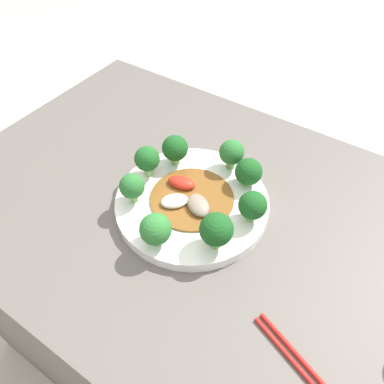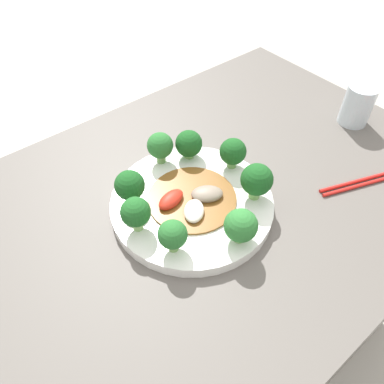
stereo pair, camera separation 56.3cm
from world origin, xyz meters
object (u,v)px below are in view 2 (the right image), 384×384
at_px(plate, 192,203).
at_px(broccoli_southwest, 189,144).
at_px(broccoli_west, 233,152).
at_px(broccoli_south, 160,146).
at_px(stirfry_center, 192,199).
at_px(drinking_glass, 358,105).
at_px(chopsticks, 373,180).
at_px(broccoli_northeast, 173,235).
at_px(broccoli_north, 241,226).
at_px(broccoli_northwest, 257,180).
at_px(broccoli_east, 136,213).
at_px(broccoli_southeast, 130,186).

bearing_deg(plate, broccoli_southwest, -126.05).
relative_size(plate, broccoli_west, 4.65).
xyz_separation_m(broccoli_west, broccoli_south, (0.10, -0.10, 0.00)).
distance_m(plate, stirfry_center, 0.02).
height_order(broccoli_southwest, drinking_glass, drinking_glass).
bearing_deg(chopsticks, broccoli_northeast, -14.76).
xyz_separation_m(broccoli_north, stirfry_center, (0.01, -0.11, -0.03)).
relative_size(plate, broccoli_north, 4.62).
height_order(broccoli_south, stirfry_center, broccoli_south).
relative_size(plate, drinking_glass, 3.24).
bearing_deg(chopsticks, broccoli_west, -43.06).
distance_m(broccoli_southwest, broccoli_north, 0.22).
xyz_separation_m(broccoli_northwest, broccoli_north, (0.09, 0.05, -0.01)).
relative_size(broccoli_west, broccoli_south, 0.96).
xyz_separation_m(plate, broccoli_southwest, (-0.07, -0.10, 0.04)).
height_order(broccoli_southwest, broccoli_northeast, broccoli_northeast).
bearing_deg(stirfry_center, broccoli_south, -99.65).
bearing_deg(broccoli_west, broccoli_southwest, -57.73).
height_order(broccoli_east, broccoli_southwest, broccoli_east).
xyz_separation_m(broccoli_northwest, broccoli_southwest, (0.02, -0.16, -0.01)).
height_order(broccoli_southwest, broccoli_south, broccoli_south).
xyz_separation_m(broccoli_southeast, drinking_glass, (-0.55, 0.10, -0.02)).
bearing_deg(chopsticks, plate, -28.23).
xyz_separation_m(broccoli_northwest, broccoli_southeast, (0.18, -0.13, -0.00)).
height_order(broccoli_northwest, broccoli_northeast, broccoli_northwest).
relative_size(broccoli_north, broccoli_south, 0.96).
relative_size(broccoli_west, broccoli_southwest, 1.05).
relative_size(plate, broccoli_east, 4.43).
relative_size(drinking_glass, chopsticks, 0.41).
relative_size(broccoli_west, stirfry_center, 0.40).
bearing_deg(broccoli_north, broccoli_northwest, -149.71).
height_order(broccoli_northeast, stirfry_center, broccoli_northeast).
bearing_deg(broccoli_southeast, plate, 142.39).
xyz_separation_m(plate, broccoli_south, (-0.02, -0.12, 0.05)).
xyz_separation_m(plate, broccoli_northwest, (-0.09, 0.07, 0.05)).
bearing_deg(broccoli_north, broccoli_southwest, -106.84).
height_order(broccoli_southeast, drinking_glass, drinking_glass).
xyz_separation_m(plate, chopsticks, (-0.33, 0.18, -0.01)).
distance_m(broccoli_north, chopsticks, 0.33).
bearing_deg(broccoli_east, broccoli_northeast, 106.33).
bearing_deg(broccoli_east, broccoli_north, 133.04).
height_order(plate, broccoli_northeast, broccoli_northeast).
bearing_deg(stirfry_center, plate, -131.81).
relative_size(broccoli_south, drinking_glass, 0.73).
bearing_deg(broccoli_east, chopsticks, 157.43).
relative_size(plate, stirfry_center, 1.84).
distance_m(stirfry_center, chopsticks, 0.37).
xyz_separation_m(broccoli_east, drinking_glass, (-0.58, 0.04, -0.02)).
relative_size(broccoli_east, broccoli_southeast, 1.00).
bearing_deg(broccoli_west, broccoli_northeast, 21.86).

